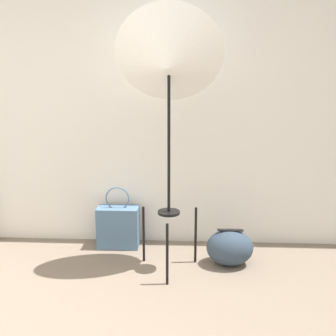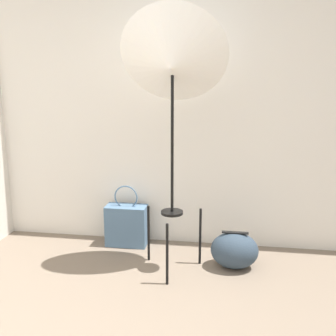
% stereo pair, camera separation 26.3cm
% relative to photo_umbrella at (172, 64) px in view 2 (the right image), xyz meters
% --- Properties ---
extents(wall_back, '(8.00, 0.05, 2.60)m').
position_rel_photo_umbrella_xyz_m(wall_back, '(-0.03, 0.56, -0.24)').
color(wall_back, silver).
rests_on(wall_back, ground_plane).
extents(photo_umbrella, '(0.78, 0.57, 1.93)m').
position_rel_photo_umbrella_xyz_m(photo_umbrella, '(0.00, 0.00, 0.00)').
color(photo_umbrella, black).
rests_on(photo_umbrella, ground_plane).
extents(tote_bag, '(0.36, 0.17, 0.54)m').
position_rel_photo_umbrella_xyz_m(tote_bag, '(-0.46, 0.39, -1.36)').
color(tote_bag, slate).
rests_on(tote_bag, ground_plane).
extents(duffel_bag, '(0.37, 0.29, 0.29)m').
position_rel_photo_umbrella_xyz_m(duffel_bag, '(0.48, 0.09, -1.40)').
color(duffel_bag, '#2D3D4C').
rests_on(duffel_bag, ground_plane).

